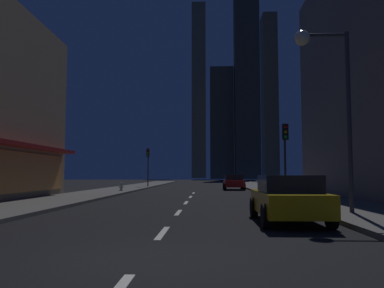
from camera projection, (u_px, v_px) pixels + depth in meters
ground_plane at (197, 190)px, 38.48m from camera, size 78.00×136.00×0.10m
sidewalk_right at (268, 189)px, 38.20m from camera, size 4.00×76.00×0.15m
sidewalk_left at (126, 188)px, 38.78m from camera, size 4.00×76.00×0.15m
lane_marking_center at (183, 207)px, 17.56m from camera, size 0.16×28.20×0.01m
skyscraper_distant_tall at (199, 90)px, 158.29m from camera, size 5.59×8.09×71.05m
skyscraper_distant_mid at (222, 124)px, 126.52m from camera, size 7.47×7.79×35.87m
skyscraper_distant_short at (247, 73)px, 124.02m from camera, size 7.77×6.16×67.38m
skyscraper_distant_slender at (270, 96)px, 144.80m from camera, size 5.26×8.72×61.10m
car_parked_near at (288, 198)px, 11.92m from camera, size 1.98×4.24×1.45m
car_parked_far at (234, 182)px, 37.22m from camera, size 1.98×4.24×1.45m
fire_hydrant_far_left at (121, 187)px, 31.53m from camera, size 0.42×0.30×0.65m
traffic_light_near_right at (285, 144)px, 21.90m from camera, size 0.32×0.48×4.20m
traffic_light_far_left at (148, 159)px, 43.02m from camera, size 0.32×0.48×4.20m
street_lamp_right at (325, 75)px, 14.07m from camera, size 1.96×0.56×6.58m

